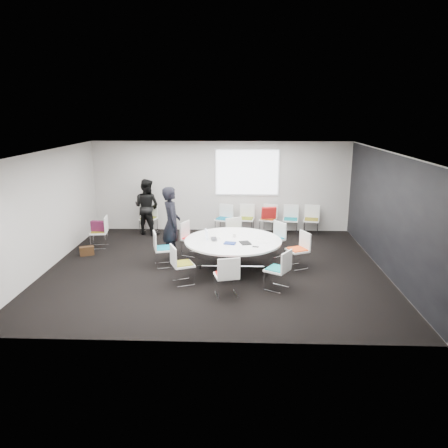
{
  "coord_description": "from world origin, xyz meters",
  "views": [
    {
      "loc": [
        0.59,
        -9.96,
        3.7
      ],
      "look_at": [
        0.2,
        0.4,
        1.0
      ],
      "focal_mm": 35.0,
      "sensor_mm": 36.0,
      "label": 1
    }
  ],
  "objects_px": {
    "chair_ring_b": "(274,245)",
    "person_back": "(147,207)",
    "chair_ring_e": "(163,255)",
    "brown_bag": "(87,251)",
    "chair_person_back": "(149,224)",
    "chair_back_a": "(224,224)",
    "chair_ring_g": "(227,283)",
    "chair_back_e": "(311,225)",
    "chair_back_b": "(246,224)",
    "chair_back_d": "(290,225)",
    "chair_ring_h": "(278,277)",
    "chair_back_c": "(268,225)",
    "chair_ring_d": "(191,245)",
    "maroon_bag": "(98,226)",
    "person_main": "(172,224)",
    "chair_ring_c": "(236,241)",
    "cup": "(234,235)",
    "chair_spare_left": "(100,238)",
    "laptop": "(216,239)",
    "conference_table": "(233,247)",
    "chair_ring_f": "(182,272)",
    "chair_ring_a": "(297,257)"
  },
  "relations": [
    {
      "from": "chair_ring_h",
      "to": "chair_back_c",
      "type": "relative_size",
      "value": 1.0
    },
    {
      "from": "chair_back_a",
      "to": "laptop",
      "type": "xyz_separation_m",
      "value": [
        -0.07,
        -3.15,
        0.47
      ]
    },
    {
      "from": "chair_ring_h",
      "to": "cup",
      "type": "relative_size",
      "value": 9.78
    },
    {
      "from": "chair_ring_g",
      "to": "cup",
      "type": "bearing_deg",
      "value": 70.98
    },
    {
      "from": "maroon_bag",
      "to": "person_main",
      "type": "bearing_deg",
      "value": -22.68
    },
    {
      "from": "chair_ring_h",
      "to": "chair_spare_left",
      "type": "relative_size",
      "value": 1.0
    },
    {
      "from": "chair_back_d",
      "to": "person_back",
      "type": "height_order",
      "value": "person_back"
    },
    {
      "from": "chair_person_back",
      "to": "chair_back_a",
      "type": "bearing_deg",
      "value": -164.66
    },
    {
      "from": "chair_ring_b",
      "to": "person_back",
      "type": "distance_m",
      "value": 4.26
    },
    {
      "from": "chair_spare_left",
      "to": "person_back",
      "type": "height_order",
      "value": "person_back"
    },
    {
      "from": "person_back",
      "to": "laptop",
      "type": "bearing_deg",
      "value": 148.73
    },
    {
      "from": "chair_ring_b",
      "to": "chair_ring_d",
      "type": "distance_m",
      "value": 2.17
    },
    {
      "from": "chair_ring_d",
      "to": "maroon_bag",
      "type": "bearing_deg",
      "value": -78.4
    },
    {
      "from": "conference_table",
      "to": "chair_ring_f",
      "type": "bearing_deg",
      "value": -138.61
    },
    {
      "from": "chair_back_c",
      "to": "laptop",
      "type": "height_order",
      "value": "chair_back_c"
    },
    {
      "from": "chair_back_a",
      "to": "person_main",
      "type": "bearing_deg",
      "value": 84.98
    },
    {
      "from": "chair_back_a",
      "to": "chair_back_d",
      "type": "distance_m",
      "value": 2.05
    },
    {
      "from": "chair_spare_left",
      "to": "chair_person_back",
      "type": "height_order",
      "value": "same"
    },
    {
      "from": "chair_ring_c",
      "to": "laptop",
      "type": "relative_size",
      "value": 2.67
    },
    {
      "from": "chair_ring_e",
      "to": "chair_person_back",
      "type": "bearing_deg",
      "value": -178.77
    },
    {
      "from": "chair_ring_h",
      "to": "chair_person_back",
      "type": "distance_m",
      "value": 5.7
    },
    {
      "from": "chair_ring_h",
      "to": "person_main",
      "type": "relative_size",
      "value": 0.47
    },
    {
      "from": "chair_ring_g",
      "to": "chair_ring_c",
      "type": "bearing_deg",
      "value": 71.87
    },
    {
      "from": "chair_ring_b",
      "to": "laptop",
      "type": "xyz_separation_m",
      "value": [
        -1.47,
        -1.05,
        0.47
      ]
    },
    {
      "from": "chair_back_b",
      "to": "chair_person_back",
      "type": "xyz_separation_m",
      "value": [
        -3.04,
        -0.05,
        0.0
      ]
    },
    {
      "from": "chair_back_a",
      "to": "chair_back_b",
      "type": "xyz_separation_m",
      "value": [
        0.69,
        0.05,
        0.0
      ]
    },
    {
      "from": "chair_back_e",
      "to": "cup",
      "type": "relative_size",
      "value": 9.78
    },
    {
      "from": "person_main",
      "to": "brown_bag",
      "type": "relative_size",
      "value": 5.24
    },
    {
      "from": "chair_back_e",
      "to": "chair_spare_left",
      "type": "relative_size",
      "value": 1.0
    },
    {
      "from": "chair_ring_g",
      "to": "person_back",
      "type": "xyz_separation_m",
      "value": [
        -2.59,
        4.59,
        0.58
      ]
    },
    {
      "from": "person_main",
      "to": "chair_ring_h",
      "type": "bearing_deg",
      "value": -140.72
    },
    {
      "from": "conference_table",
      "to": "chair_back_c",
      "type": "bearing_deg",
      "value": 72.08
    },
    {
      "from": "chair_ring_b",
      "to": "chair_back_a",
      "type": "xyz_separation_m",
      "value": [
        -1.4,
        2.09,
        0.0
      ]
    },
    {
      "from": "chair_ring_a",
      "to": "person_back",
      "type": "bearing_deg",
      "value": 31.24
    },
    {
      "from": "chair_ring_a",
      "to": "chair_ring_g",
      "type": "relative_size",
      "value": 1.0
    },
    {
      "from": "chair_ring_e",
      "to": "chair_back_e",
      "type": "relative_size",
      "value": 1.0
    },
    {
      "from": "chair_ring_g",
      "to": "person_back",
      "type": "relative_size",
      "value": 0.51
    },
    {
      "from": "chair_ring_c",
      "to": "cup",
      "type": "xyz_separation_m",
      "value": [
        -0.04,
        -1.2,
        0.5
      ]
    },
    {
      "from": "person_main",
      "to": "chair_ring_b",
      "type": "bearing_deg",
      "value": -95.38
    },
    {
      "from": "chair_ring_b",
      "to": "chair_ring_c",
      "type": "height_order",
      "value": "same"
    },
    {
      "from": "chair_ring_b",
      "to": "chair_back_e",
      "type": "bearing_deg",
      "value": -70.7
    },
    {
      "from": "chair_back_e",
      "to": "chair_ring_b",
      "type": "bearing_deg",
      "value": 70.05
    },
    {
      "from": "chair_ring_f",
      "to": "laptop",
      "type": "height_order",
      "value": "chair_ring_f"
    },
    {
      "from": "chair_ring_d",
      "to": "laptop",
      "type": "relative_size",
      "value": 2.67
    },
    {
      "from": "chair_ring_h",
      "to": "chair_back_c",
      "type": "distance_m",
      "value": 4.42
    },
    {
      "from": "chair_ring_e",
      "to": "person_back",
      "type": "height_order",
      "value": "person_back"
    },
    {
      "from": "chair_ring_f",
      "to": "person_main",
      "type": "bearing_deg",
      "value": 172.85
    },
    {
      "from": "chair_back_c",
      "to": "chair_person_back",
      "type": "bearing_deg",
      "value": 22.9
    },
    {
      "from": "chair_ring_e",
      "to": "brown_bag",
      "type": "distance_m",
      "value": 2.3
    },
    {
      "from": "chair_back_b",
      "to": "chair_back_e",
      "type": "distance_m",
      "value": 2.0
    }
  ]
}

